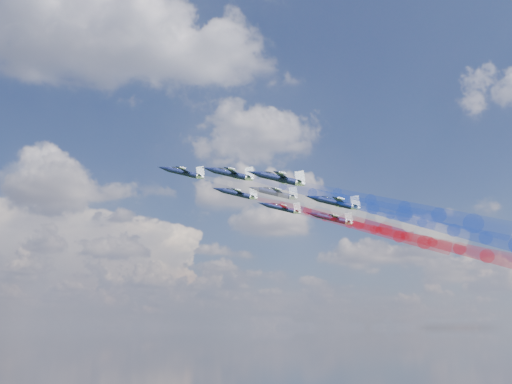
{
  "coord_description": "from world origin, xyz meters",
  "views": [
    {
      "loc": [
        -4.99,
        -129.1,
        135.77
      ],
      "look_at": [
        14.26,
        7.1,
        168.86
      ],
      "focal_mm": 39.73,
      "sensor_mm": 36.0,
      "label": 1
    }
  ],
  "objects": [
    {
      "name": "jet_lead",
      "position": [
        -4.03,
        11.45,
        174.39
      ],
      "size": [
        15.46,
        13.22,
        6.97
      ],
      "primitive_type": null,
      "rotation": [
        0.25,
        -0.04,
        1.33
      ],
      "color": "black"
    },
    {
      "name": "trail_lead",
      "position": [
        20.92,
        5.66,
        167.74
      ],
      "size": [
        41.14,
        13.67,
        14.76
      ],
      "primitive_type": null,
      "rotation": [
        0.25,
        -0.04,
        1.33
      ],
      "color": "white"
    },
    {
      "name": "jet_inner_left",
      "position": [
        6.73,
        -3.16,
        170.49
      ],
      "size": [
        15.46,
        13.22,
        6.97
      ],
      "primitive_type": null,
      "rotation": [
        0.25,
        -0.04,
        1.33
      ],
      "color": "black"
    },
    {
      "name": "trail_inner_left",
      "position": [
        31.67,
        -8.94,
        163.84
      ],
      "size": [
        41.14,
        13.67,
        14.76
      ],
      "primitive_type": null,
      "rotation": [
        0.25,
        -0.04,
        1.33
      ],
      "color": "blue"
    },
    {
      "name": "jet_inner_right",
      "position": [
        10.58,
        18.45,
        170.99
      ],
      "size": [
        15.46,
        13.22,
        6.97
      ],
      "primitive_type": null,
      "rotation": [
        0.25,
        -0.04,
        1.33
      ],
      "color": "black"
    },
    {
      "name": "trail_inner_right",
      "position": [
        35.53,
        12.66,
        164.34
      ],
      "size": [
        41.14,
        13.67,
        14.76
      ],
      "primitive_type": null,
      "rotation": [
        0.25,
        -0.04,
        1.33
      ],
      "color": "red"
    },
    {
      "name": "jet_outer_left",
      "position": [
        15.73,
        -16.09,
        166.33
      ],
      "size": [
        15.46,
        13.22,
        6.97
      ],
      "primitive_type": null,
      "rotation": [
        0.25,
        -0.04,
        1.33
      ],
      "color": "black"
    },
    {
      "name": "trail_outer_left",
      "position": [
        40.67,
        -21.87,
        159.68
      ],
      "size": [
        41.14,
        13.67,
        14.76
      ],
      "primitive_type": null,
      "rotation": [
        0.25,
        -0.04,
        1.33
      ],
      "color": "blue"
    },
    {
      "name": "jet_center_third",
      "position": [
        18.92,
        6.11,
        168.47
      ],
      "size": [
        15.46,
        13.22,
        6.97
      ],
      "primitive_type": null,
      "rotation": [
        0.25,
        -0.04,
        1.33
      ],
      "color": "black"
    },
    {
      "name": "trail_center_third",
      "position": [
        43.87,
        0.32,
        161.82
      ],
      "size": [
        41.14,
        13.67,
        14.76
      ],
      "primitive_type": null,
      "rotation": [
        0.25,
        -0.04,
        1.33
      ],
      "color": "white"
    },
    {
      "name": "jet_outer_right",
      "position": [
        23.91,
        24.76,
        168.7
      ],
      "size": [
        15.46,
        13.22,
        6.97
      ],
      "primitive_type": null,
      "rotation": [
        0.25,
        -0.04,
        1.33
      ],
      "color": "black"
    },
    {
      "name": "trail_outer_right",
      "position": [
        48.86,
        18.97,
        162.05
      ],
      "size": [
        41.14,
        13.67,
        14.76
      ],
      "primitive_type": null,
      "rotation": [
        0.25,
        -0.04,
        1.33
      ],
      "color": "red"
    },
    {
      "name": "jet_rear_left",
      "position": [
        30.12,
        -8.1,
        163.29
      ],
      "size": [
        15.46,
        13.22,
        6.97
      ],
      "primitive_type": null,
      "rotation": [
        0.25,
        -0.04,
        1.33
      ],
      "color": "black"
    },
    {
      "name": "trail_rear_left",
      "position": [
        55.06,
        -13.89,
        156.64
      ],
      "size": [
        41.14,
        13.67,
        14.76
      ],
      "primitive_type": null,
      "rotation": [
        0.25,
        -0.04,
        1.33
      ],
      "color": "blue"
    },
    {
      "name": "jet_rear_right",
      "position": [
        35.12,
        13.07,
        163.82
      ],
      "size": [
        15.46,
        13.22,
        6.97
      ],
      "primitive_type": null,
      "rotation": [
        0.25,
        -0.04,
        1.33
      ],
      "color": "black"
    },
    {
      "name": "trail_rear_right",
      "position": [
        60.06,
        7.28,
        157.17
      ],
      "size": [
        41.14,
        13.67,
        14.76
      ],
      "primitive_type": null,
      "rotation": [
        0.25,
        -0.04,
        1.33
      ],
      "color": "red"
    }
  ]
}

